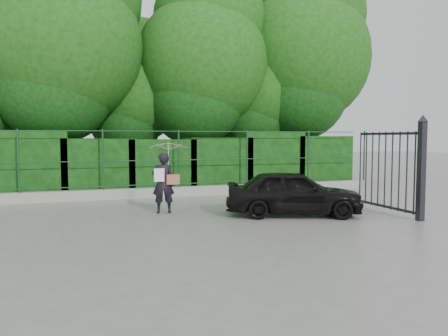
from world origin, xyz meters
name	(u,v)px	position (x,y,z in m)	size (l,w,h in m)	color
ground	(207,224)	(0.00, 0.00, 0.00)	(80.00, 80.00, 0.00)	gray
kerb	(166,192)	(0.00, 4.50, 0.15)	(14.00, 0.25, 0.30)	#9E9E99
fence	(173,158)	(0.22, 4.50, 1.20)	(14.13, 0.06, 1.80)	#173E21
hedge	(156,164)	(-0.13, 5.50, 0.98)	(14.20, 1.20, 2.22)	black
trees	(178,66)	(1.14, 7.74, 4.62)	(17.10, 6.15, 8.08)	black
gate	(406,166)	(4.60, -0.72, 1.19)	(0.22, 2.33, 2.36)	#25252B
woman	(167,165)	(-0.53, 1.66, 1.17)	(0.98, 1.00, 1.77)	black
car	(293,192)	(2.24, 0.33, 0.55)	(1.29, 3.21, 1.09)	black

